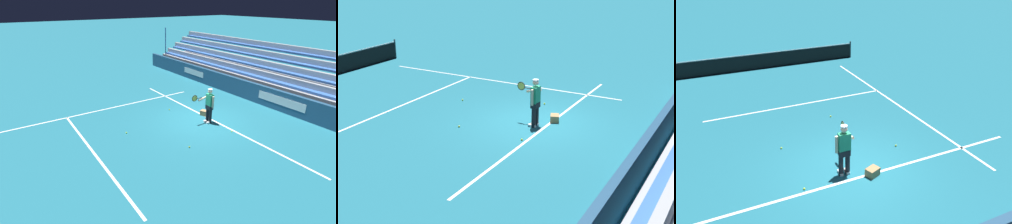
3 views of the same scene
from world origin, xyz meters
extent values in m
plane|color=#1E6B7F|center=(0.00, 0.00, 0.00)|extent=(160.00, 160.00, 0.00)
cube|color=white|center=(0.00, -0.50, 0.00)|extent=(12.00, 0.10, 0.01)
cube|color=white|center=(4.11, 4.00, 0.00)|extent=(0.10, 12.00, 0.01)
cube|color=white|center=(0.00, 5.50, 0.00)|extent=(8.22, 0.10, 0.01)
cylinder|color=black|center=(-0.43, -0.15, 0.44)|extent=(0.15, 0.15, 0.88)
cylinder|color=black|center=(-0.21, -0.16, 0.44)|extent=(0.15, 0.15, 0.88)
cube|color=white|center=(-0.43, -0.09, 0.04)|extent=(0.12, 0.29, 0.09)
cube|color=white|center=(-0.21, -0.10, 0.04)|extent=(0.12, 0.29, 0.09)
cube|color=black|center=(-0.32, -0.15, 0.80)|extent=(0.35, 0.24, 0.20)
cube|color=#239366|center=(-0.32, -0.15, 1.17)|extent=(0.37, 0.23, 0.58)
sphere|color=beige|center=(-0.32, -0.14, 1.60)|extent=(0.21, 0.21, 0.21)
cylinder|color=white|center=(-0.32, -0.14, 1.69)|extent=(0.20, 0.20, 0.05)
cylinder|color=beige|center=(-0.57, -0.14, 1.13)|extent=(0.09, 0.09, 0.56)
cylinder|color=beige|center=(-0.07, 0.03, 1.22)|extent=(0.12, 0.59, 0.24)
cylinder|color=black|center=(-0.06, 0.27, 1.27)|extent=(0.05, 0.30, 0.03)
torus|color=black|center=(-0.04, 0.55, 1.31)|extent=(0.04, 0.31, 0.31)
cylinder|color=#D6D14C|center=(-0.04, 0.55, 1.31)|extent=(0.02, 0.27, 0.27)
cube|color=#A87F51|center=(0.45, -0.57, 0.13)|extent=(0.48, 0.42, 0.26)
sphere|color=#CCE533|center=(0.84, 3.72, 0.03)|extent=(0.07, 0.07, 0.07)
sphere|color=#CCE533|center=(-1.70, -0.34, 0.03)|extent=(0.07, 0.07, 0.07)
sphere|color=#CCE533|center=(-1.72, 2.13, 0.03)|extent=(0.07, 0.07, 0.07)
sphere|color=#CCE533|center=(2.05, 0.57, 0.03)|extent=(0.07, 0.07, 0.07)
cylinder|color=#33383D|center=(5.50, 11.48, 0.54)|extent=(0.09, 0.09, 1.07)
cube|color=black|center=(0.00, 11.48, 0.46)|extent=(11.00, 0.02, 0.91)
cube|color=white|center=(0.00, 11.48, 0.94)|extent=(11.00, 0.04, 0.05)
camera|label=1|loc=(-8.92, 7.99, 5.48)|focal=28.00mm
camera|label=2|loc=(-14.26, -6.78, 5.99)|focal=50.00mm
camera|label=3|loc=(-3.84, -7.75, 6.16)|focal=35.00mm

